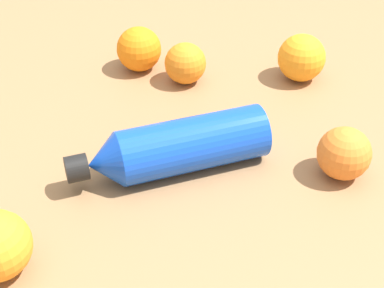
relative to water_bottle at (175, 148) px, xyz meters
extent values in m
plane|color=olive|center=(0.00, 0.00, -0.04)|extent=(2.40, 2.40, 0.00)
cylinder|color=blue|center=(0.01, -0.02, 0.00)|extent=(0.14, 0.21, 0.07)
cone|color=blue|center=(-0.03, 0.09, 0.00)|extent=(0.08, 0.06, 0.07)
cylinder|color=black|center=(-0.05, 0.12, 0.00)|extent=(0.04, 0.04, 0.03)
sphere|color=orange|center=(0.27, 0.08, 0.00)|extent=(0.08, 0.08, 0.08)
sphere|color=orange|center=(-0.01, -0.22, 0.00)|extent=(0.07, 0.07, 0.07)
sphere|color=orange|center=(0.25, -0.19, 0.00)|extent=(0.08, 0.08, 0.08)
sphere|color=orange|center=(0.23, 0.00, 0.00)|extent=(0.07, 0.07, 0.07)
camera|label=1|loc=(-0.59, -0.04, 0.45)|focal=53.31mm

